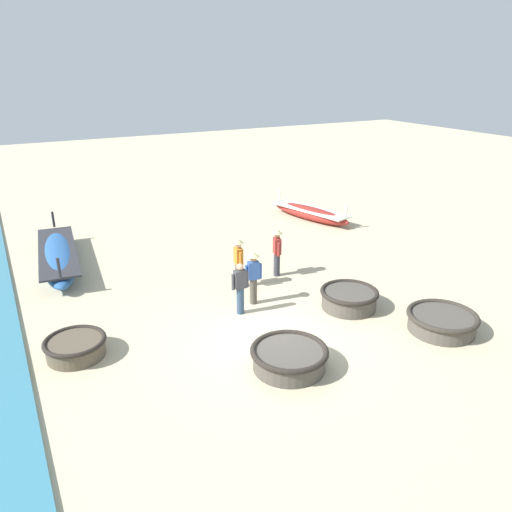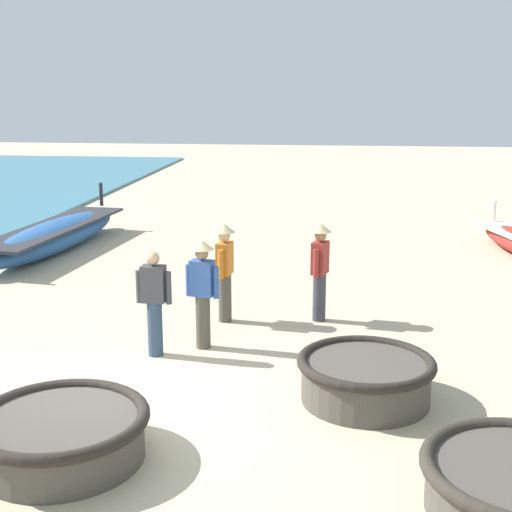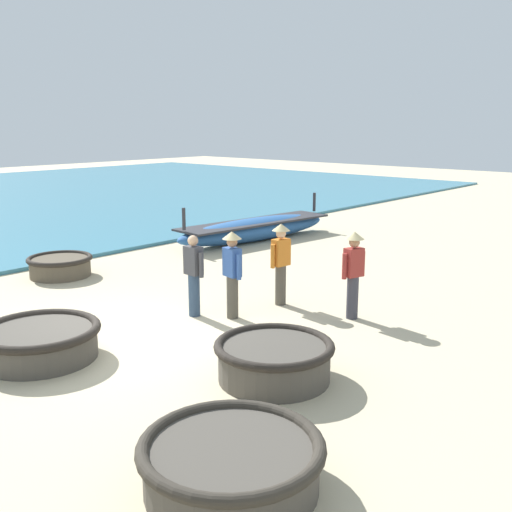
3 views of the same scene
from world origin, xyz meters
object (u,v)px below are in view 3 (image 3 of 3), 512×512
at_px(fisherman_by_coracle, 232,269).
at_px(long_boat_ochre_hull, 255,229).
at_px(coracle_tilted, 40,341).
at_px(coracle_front_left, 231,462).
at_px(coracle_nearest, 60,265).
at_px(fisherman_standing_right, 194,273).
at_px(coracle_front_right, 274,359).
at_px(fisherman_crouching, 281,259).
at_px(fisherman_standing_left, 353,269).

bearing_deg(fisherman_by_coracle, long_boat_ochre_hull, 128.55).
bearing_deg(coracle_tilted, coracle_front_left, -5.72).
bearing_deg(coracle_nearest, fisherman_standing_right, 1.24).
height_order(coracle_front_right, long_boat_ochre_hull, long_boat_ochre_hull).
height_order(fisherman_crouching, fisherman_standing_left, same).
bearing_deg(long_boat_ochre_hull, fisherman_by_coracle, -51.45).
bearing_deg(coracle_tilted, fisherman_standing_left, 62.57).
distance_m(coracle_front_left, fisherman_standing_right, 5.65).
distance_m(coracle_tilted, fisherman_by_coracle, 3.62).
xyz_separation_m(coracle_front_right, fisherman_standing_right, (-3.02, 1.22, 0.52)).
height_order(fisherman_standing_left, fisherman_by_coracle, same).
height_order(long_boat_ochre_hull, fisherman_crouching, fisherman_crouching).
bearing_deg(coracle_front_right, fisherman_by_coracle, 145.92).
bearing_deg(fisherman_standing_right, coracle_tilted, -94.22).
distance_m(coracle_nearest, fisherman_standing_left, 7.30).
xyz_separation_m(coracle_front_left, fisherman_crouching, (-3.62, 5.18, 0.67)).
relative_size(coracle_front_right, fisherman_standing_right, 1.11).
height_order(coracle_front_left, fisherman_by_coracle, fisherman_by_coracle).
bearing_deg(fisherman_standing_right, coracle_nearest, -178.76).
relative_size(coracle_front_right, coracle_nearest, 1.13).
xyz_separation_m(coracle_tilted, fisherman_standing_left, (2.57, 4.94, 0.66)).
height_order(coracle_front_right, fisherman_standing_left, fisherman_standing_left).
bearing_deg(coracle_nearest, fisherman_standing_left, 15.84).
bearing_deg(coracle_front_left, fisherman_standing_left, 110.77).
xyz_separation_m(fisherman_crouching, fisherman_standing_right, (-0.77, -1.66, -0.12)).
bearing_deg(fisherman_crouching, fisherman_standing_right, -114.85).
bearing_deg(coracle_front_right, fisherman_crouching, 127.98).
xyz_separation_m(coracle_front_right, fisherman_crouching, (-2.25, 2.88, 0.64)).
height_order(fisherman_crouching, fisherman_by_coracle, same).
relative_size(coracle_tilted, long_boat_ochre_hull, 0.31).
bearing_deg(coracle_tilted, fisherman_standing_right, 85.78).
xyz_separation_m(fisherman_by_coracle, fisherman_standing_right, (-0.64, -0.39, -0.12)).
distance_m(coracle_nearest, fisherman_crouching, 5.74).
relative_size(coracle_tilted, fisherman_standing_right, 1.20).
xyz_separation_m(coracle_tilted, coracle_front_right, (3.24, 1.84, 0.02)).
xyz_separation_m(fisherman_standing_left, fisherman_by_coracle, (-1.70, -1.49, 0.00)).
bearing_deg(fisherman_crouching, coracle_nearest, -162.00).
distance_m(coracle_nearest, fisherman_standing_right, 4.69).
distance_m(coracle_front_right, fisherman_by_coracle, 2.94).
relative_size(coracle_front_left, coracle_front_right, 1.10).
relative_size(fisherman_crouching, fisherman_standing_right, 1.06).
bearing_deg(coracle_front_right, long_boat_ochre_hull, 133.26).
distance_m(coracle_nearest, fisherman_by_coracle, 5.36).
height_order(coracle_front_right, coracle_nearest, coracle_front_right).
height_order(coracle_front_left, fisherman_crouching, fisherman_crouching).
bearing_deg(coracle_tilted, long_boat_ochre_hull, 112.51).
height_order(fisherman_crouching, fisherman_standing_right, fisherman_crouching).
bearing_deg(coracle_front_right, fisherman_standing_left, 102.33).
relative_size(coracle_nearest, long_boat_ochre_hull, 0.25).
xyz_separation_m(coracle_front_right, long_boat_ochre_hull, (-7.16, 7.61, 0.06)).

